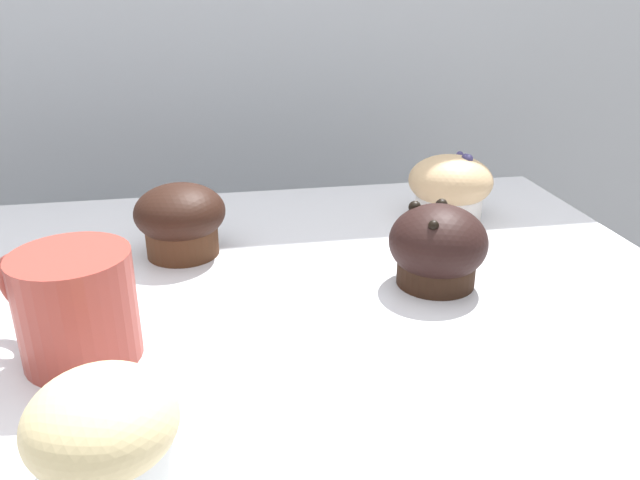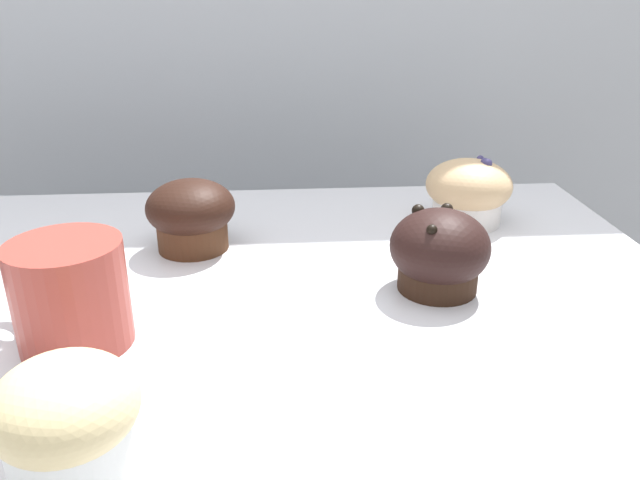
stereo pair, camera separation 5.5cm
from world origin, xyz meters
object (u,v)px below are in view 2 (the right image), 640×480
object	(u,v)px
muffin_back_left	(191,214)
muffin_front_center	(468,191)
muffin_back_right	(67,416)
coffee_cup	(68,292)
muffin_front_left	(439,253)

from	to	relation	value
muffin_back_left	muffin_front_center	bearing A→B (deg)	9.79
muffin_back_right	muffin_back_left	bearing A→B (deg)	83.88
muffin_front_center	coffee_cup	bearing A→B (deg)	-148.48
muffin_front_center	muffin_front_left	size ratio (longest dim) A/B	1.09
muffin_front_left	coffee_cup	distance (m)	0.32
coffee_cup	muffin_back_left	bearing A→B (deg)	68.42
muffin_front_center	muffin_front_left	xyz separation A→B (m)	(-0.08, -0.17, -0.00)
muffin_back_right	coffee_cup	xyz separation A→B (m)	(-0.04, 0.14, 0.01)
muffin_front_center	muffin_back_right	bearing A→B (deg)	-132.86
muffin_back_left	muffin_front_left	size ratio (longest dim) A/B	1.02
muffin_front_center	muffin_front_left	bearing A→B (deg)	-114.66
muffin_front_center	muffin_front_left	distance (m)	0.18
muffin_back_right	muffin_front_left	xyz separation A→B (m)	(0.27, 0.21, 0.00)
muffin_back_left	muffin_front_left	distance (m)	0.26
muffin_back_left	muffin_front_left	bearing A→B (deg)	-25.27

